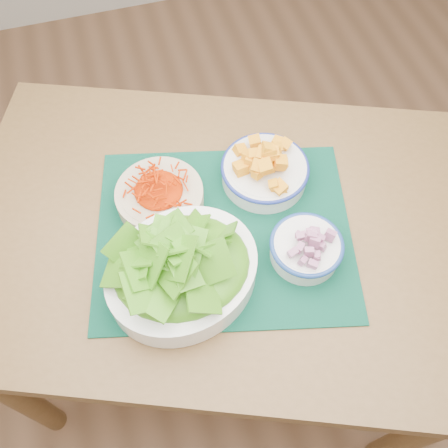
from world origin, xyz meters
The scene contains 7 objects.
ground centered at (0.00, 0.00, 0.00)m, with size 4.00×4.00×0.00m, color #986A49.
table centered at (-0.31, 0.18, 0.64)m, with size 1.29×1.09×0.75m.
placemat centered at (-0.31, 0.16, 0.75)m, with size 0.52×0.42×0.00m, color black.
carrot_bowl centered at (-0.42, 0.26, 0.78)m, with size 0.20×0.20×0.07m.
squash_bowl centered at (-0.19, 0.26, 0.80)m, with size 0.21×0.21×0.09m.
lettuce_bowl centered at (-0.42, 0.07, 0.82)m, with size 0.36×0.33×0.14m.
onion_bowl centered at (-0.17, 0.06, 0.79)m, with size 0.17×0.17×0.08m.
Camera 1 is at (-0.45, -0.33, 1.64)m, focal length 40.00 mm.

